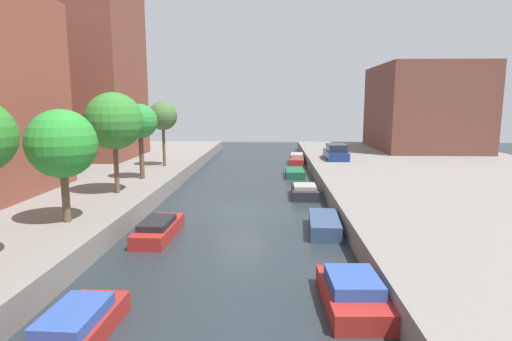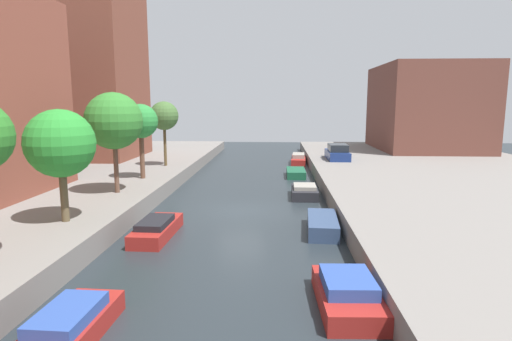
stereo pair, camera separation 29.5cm
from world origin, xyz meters
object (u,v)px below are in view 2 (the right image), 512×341
Objects in this scene: moored_boat_left_1 at (67,329)px; apartment_tower_far at (76,13)px; street_tree_4 at (141,122)px; moored_boat_right_4 at (296,173)px; moored_boat_left_2 at (157,229)px; street_tree_2 at (60,144)px; moored_boat_right_5 at (298,159)px; moored_boat_right_1 at (347,294)px; street_tree_3 at (114,121)px; moored_boat_right_2 at (322,225)px; parked_car at (337,153)px; low_block_right at (426,108)px; moored_boat_right_3 at (304,192)px; street_tree_5 at (164,116)px.

apartment_tower_far is at bearing 114.02° from moored_boat_left_1.
moored_boat_right_4 is at bearing 33.15° from street_tree_4.
street_tree_2 is at bearing -162.63° from moored_boat_left_2.
moored_boat_right_5 is (20.14, 3.55, -13.54)m from apartment_tower_far.
moored_boat_left_1 is 1.09× the size of moored_boat_right_1.
street_tree_3 is 16.18m from moored_boat_right_4.
street_tree_3 is at bearing -132.70° from moored_boat_right_4.
moored_boat_right_2 reaches higher than moored_boat_right_4.
moored_boat_right_1 is (7.49, -6.19, 0.04)m from moored_boat_left_2.
street_tree_2 is 1.10× the size of parked_car.
moored_boat_right_5 is at bearing 52.78° from street_tree_4.
low_block_right is 37.71m from moored_boat_right_1.
moored_boat_left_2 is at bearing -107.55° from moored_boat_right_5.
street_tree_4 is 14.42m from moored_boat_right_2.
moored_boat_right_3 is at bearing -3.99° from street_tree_4.
moored_boat_right_2 is 0.76× the size of moored_boat_right_5.
moored_boat_right_4 is (10.50, 11.38, -4.69)m from street_tree_3.
moored_boat_right_1 is (-13.90, -34.68, -5.08)m from low_block_right.
moored_boat_right_3 is (10.73, -6.49, -4.58)m from street_tree_5.
street_tree_5 is at bearing 128.75° from moored_boat_right_2.
moored_boat_left_2 is 9.72m from moored_boat_right_1.
apartment_tower_far is 34.24m from moored_boat_left_1.
parked_car is (23.39, -0.68, -12.38)m from apartment_tower_far.
apartment_tower_far is at bearing 112.94° from street_tree_2.
moored_boat_left_1 is (3.75, -17.66, -4.36)m from street_tree_4.
street_tree_5 is 1.28× the size of moored_boat_left_2.
low_block_right is 2.74× the size of moored_boat_right_5.
moored_boat_left_1 is at bearing -162.75° from moored_boat_right_1.
street_tree_2 is 25.32m from parked_car.
moored_boat_left_2 is 24.97m from moored_boat_right_5.
low_block_right reaches higher than street_tree_5.
moored_boat_left_2 is (3.57, -9.20, -4.37)m from street_tree_4.
moored_boat_right_5 is at bearing 77.18° from moored_boat_left_1.
moored_boat_right_2 is 22.70m from moored_boat_right_5.
street_tree_3 is (-24.96, -23.81, -0.51)m from low_block_right.
street_tree_3 is at bearing -90.00° from street_tree_5.
street_tree_2 is at bearing -168.69° from moored_boat_right_2.
moored_boat_right_2 is at bearing -116.84° from low_block_right.
apartment_tower_far is 8.18× the size of moored_boat_right_3.
street_tree_4 is (-24.96, -19.29, -0.75)m from low_block_right.
apartment_tower_far reaches higher than moored_boat_right_5.
moored_boat_right_2 is (-13.85, -27.38, -5.14)m from low_block_right.
low_block_right is 3.61× the size of moored_boat_right_2.
street_tree_5 is at bearing -141.37° from moored_boat_right_5.
street_tree_3 reaches higher than moored_boat_left_1.
parked_car reaches higher than moored_boat_right_3.
apartment_tower_far reaches higher than parked_car.
moored_boat_right_2 is at bearing 11.31° from street_tree_2.
moored_boat_left_1 is 7.65m from moored_boat_right_1.
street_tree_5 is at bearing 90.00° from street_tree_3.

